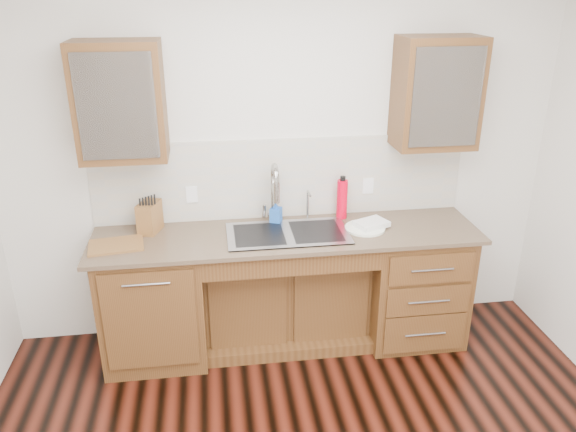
{
  "coord_description": "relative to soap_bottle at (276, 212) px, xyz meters",
  "views": [
    {
      "loc": [
        -0.49,
        -2.09,
        2.53
      ],
      "look_at": [
        0.0,
        1.4,
        1.05
      ],
      "focal_mm": 35.0,
      "sensor_mm": 36.0,
      "label": 1
    }
  ],
  "objects": [
    {
      "name": "base_cabinet_center",
      "position": [
        0.06,
        -0.09,
        -0.65
      ],
      "size": [
        1.2,
        0.44,
        0.7
      ],
      "primitive_type": "cube",
      "color": "#593014",
      "rests_on": "ground"
    },
    {
      "name": "base_cabinet_right",
      "position": [
        1.01,
        -0.18,
        -0.56
      ],
      "size": [
        0.7,
        0.62,
        0.88
      ],
      "primitive_type": "cube",
      "color": "#593014",
      "rests_on": "ground"
    },
    {
      "name": "soap_bottle",
      "position": [
        0.0,
        0.0,
        0.0
      ],
      "size": [
        0.1,
        0.1,
        0.17
      ],
      "primitive_type": "imported",
      "rotation": [
        0.0,
        0.0,
        -0.41
      ],
      "color": "blue",
      "rests_on": "countertop"
    },
    {
      "name": "upper_cabinet_right",
      "position": [
        1.11,
        -0.04,
        0.83
      ],
      "size": [
        0.55,
        0.34,
        0.75
      ],
      "primitive_type": "cube",
      "color": "#593014",
      "rests_on": "wall_back"
    },
    {
      "name": "cup_right_a",
      "position": [
        0.97,
        -0.04,
        0.78
      ],
      "size": [
        0.13,
        0.13,
        0.1
      ],
      "primitive_type": "imported",
      "rotation": [
        0.0,
        0.0,
        -0.02
      ],
      "color": "silver",
      "rests_on": "upper_cabinet_right"
    },
    {
      "name": "cup_left_a",
      "position": [
        -1.09,
        -0.04,
        0.78
      ],
      "size": [
        0.17,
        0.17,
        0.1
      ],
      "primitive_type": "imported",
      "rotation": [
        0.0,
        0.0,
        -0.41
      ],
      "color": "silver",
      "rests_on": "upper_cabinet_left"
    },
    {
      "name": "cutting_board",
      "position": [
        -1.1,
        -0.24,
        -0.08
      ],
      "size": [
        0.38,
        0.29,
        0.02
      ],
      "primitive_type": "cube",
      "rotation": [
        0.0,
        0.0,
        0.14
      ],
      "color": "brown",
      "rests_on": "countertop"
    },
    {
      "name": "outlet_left",
      "position": [
        -0.59,
        0.11,
        0.12
      ],
      "size": [
        0.08,
        0.01,
        0.12
      ],
      "primitive_type": "cube",
      "color": "white",
      "rests_on": "backsplash"
    },
    {
      "name": "backsplash",
      "position": [
        0.06,
        0.12,
        0.21
      ],
      "size": [
        2.7,
        0.02,
        0.59
      ],
      "primitive_type": "cube",
      "color": "beige",
      "rests_on": "wall_back"
    },
    {
      "name": "wall_back",
      "position": [
        0.06,
        0.18,
        0.35
      ],
      "size": [
        4.0,
        0.1,
        2.7
      ],
      "primitive_type": "cube",
      "color": "silver",
      "rests_on": "ground"
    },
    {
      "name": "cup_right_b",
      "position": [
        1.21,
        -0.04,
        0.78
      ],
      "size": [
        0.14,
        0.14,
        0.1
      ],
      "primitive_type": "imported",
      "rotation": [
        0.0,
        0.0,
        -0.41
      ],
      "color": "white",
      "rests_on": "upper_cabinet_right"
    },
    {
      "name": "filter_tap",
      "position": [
        0.24,
        0.03,
        0.03
      ],
      "size": [
        0.02,
        0.02,
        0.24
      ],
      "primitive_type": "cylinder",
      "color": "#999993",
      "rests_on": "countertop"
    },
    {
      "name": "knife_block",
      "position": [
        -0.89,
        -0.03,
        0.02
      ],
      "size": [
        0.17,
        0.22,
        0.21
      ],
      "primitive_type": "cube",
      "rotation": [
        0.0,
        0.0,
        -0.33
      ],
      "color": "#A76434",
      "rests_on": "countertop"
    },
    {
      "name": "base_cabinet_left",
      "position": [
        -0.89,
        -0.18,
        -0.56
      ],
      "size": [
        0.7,
        0.62,
        0.88
      ],
      "primitive_type": "cube",
      "color": "#593014",
      "rests_on": "ground"
    },
    {
      "name": "sink",
      "position": [
        0.06,
        -0.21,
        -0.17
      ],
      "size": [
        0.84,
        0.46,
        0.19
      ],
      "primitive_type": "cube",
      "color": "#9E9EA5",
      "rests_on": "countertop"
    },
    {
      "name": "water_bottle",
      "position": [
        0.49,
        0.03,
        0.06
      ],
      "size": [
        0.09,
        0.09,
        0.29
      ],
      "primitive_type": "cylinder",
      "rotation": [
        0.0,
        0.0,
        -0.18
      ],
      "color": "red",
      "rests_on": "countertop"
    },
    {
      "name": "countertop",
      "position": [
        0.06,
        -0.19,
        -0.1
      ],
      "size": [
        2.7,
        0.65,
        0.03
      ],
      "primitive_type": "cube",
      "color": "#84705B",
      "rests_on": "base_cabinet_left"
    },
    {
      "name": "dish_towel",
      "position": [
        0.66,
        -0.19,
        -0.05
      ],
      "size": [
        0.27,
        0.24,
        0.04
      ],
      "primitive_type": "cube",
      "rotation": [
        0.0,
        0.0,
        0.41
      ],
      "color": "white",
      "rests_on": "plate"
    },
    {
      "name": "cup_left_b",
      "position": [
        -0.84,
        -0.04,
        0.78
      ],
      "size": [
        0.11,
        0.11,
        0.1
      ],
      "primitive_type": "imported",
      "rotation": [
        0.0,
        0.0,
        -0.06
      ],
      "color": "silver",
      "rests_on": "upper_cabinet_left"
    },
    {
      "name": "upper_cabinet_left",
      "position": [
        -0.99,
        -0.04,
        0.83
      ],
      "size": [
        0.55,
        0.34,
        0.75
      ],
      "primitive_type": "cube",
      "color": "#593014",
      "rests_on": "wall_back"
    },
    {
      "name": "faucet",
      "position": [
        -0.01,
        0.02,
        0.11
      ],
      "size": [
        0.04,
        0.04,
        0.4
      ],
      "primitive_type": "cylinder",
      "color": "#999993",
      "rests_on": "countertop"
    },
    {
      "name": "outlet_right",
      "position": [
        0.71,
        0.11,
        0.12
      ],
      "size": [
        0.08,
        0.01,
        0.12
      ],
      "primitive_type": "cube",
      "color": "white",
      "rests_on": "backsplash"
    },
    {
      "name": "plate",
      "position": [
        0.61,
        -0.2,
        -0.08
      ],
      "size": [
        0.3,
        0.3,
        0.02
      ],
      "primitive_type": "cylinder",
      "rotation": [
        0.0,
        0.0,
        -0.04
      ],
      "color": "white",
      "rests_on": "countertop"
    }
  ]
}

